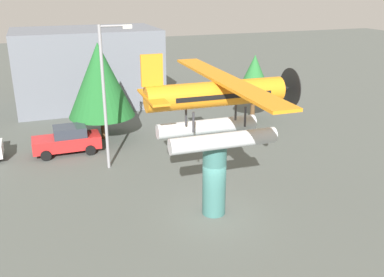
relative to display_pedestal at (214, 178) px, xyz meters
The scene contains 8 objects.
ground_plane 1.83m from the display_pedestal, ahead, with size 140.00×140.00×0.00m, color #515651.
display_pedestal is the anchor object (origin of this frame).
floatplane_monument 3.50m from the display_pedestal, ahead, with size 6.94×10.42×4.00m.
car_mid_red 11.91m from the display_pedestal, 119.28° to the left, with size 4.20×2.02×1.76m.
streetlight_primary 8.46m from the display_pedestal, 116.77° to the left, with size 1.84×0.28×8.26m.
storefront_building 22.23m from the display_pedestal, 97.38° to the left, with size 12.21×7.46×6.65m, color slate.
tree_east 12.96m from the display_pedestal, 104.56° to the left, with size 4.51×4.51×6.69m.
tree_center_back 15.12m from the display_pedestal, 55.38° to the left, with size 2.77×2.77×5.24m.
Camera 1 is at (-7.18, -16.59, 10.31)m, focal length 40.14 mm.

